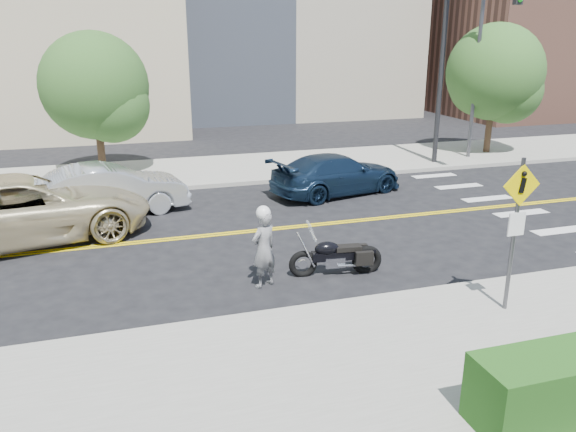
# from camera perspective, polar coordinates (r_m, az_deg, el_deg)

# --- Properties ---
(ground_plane) EXTENTS (120.00, 120.00, 0.00)m
(ground_plane) POSITION_cam_1_polar(r_m,az_deg,el_deg) (15.70, -5.88, -1.76)
(ground_plane) COLOR black
(ground_plane) RESTS_ON ground
(sidewalk_near) EXTENTS (60.00, 5.00, 0.15)m
(sidewalk_near) POSITION_cam_1_polar(r_m,az_deg,el_deg) (9.16, 3.81, -16.53)
(sidewalk_near) COLOR #9E9B91
(sidewalk_near) RESTS_ON ground_plane
(sidewalk_far) EXTENTS (60.00, 5.00, 0.15)m
(sidewalk_far) POSITION_cam_1_polar(r_m,az_deg,el_deg) (22.81, -9.61, 4.49)
(sidewalk_far) COLOR #9E9B91
(sidewalk_far) RESTS_ON ground_plane
(building_right) EXTENTS (14.00, 12.00, 12.00)m
(building_right) POSITION_cam_1_polar(r_m,az_deg,el_deg) (44.96, 23.95, 17.35)
(building_right) COLOR #8C5947
(building_right) RESTS_ON ground_plane
(lamp_post) EXTENTS (0.16, 0.16, 8.00)m
(lamp_post) POSITION_cam_1_polar(r_m,az_deg,el_deg) (25.73, 18.67, 14.50)
(lamp_post) COLOR #4C4C51
(lamp_post) RESTS_ON sidewalk_far
(traffic_light) EXTENTS (0.28, 4.50, 7.00)m
(traffic_light) POSITION_cam_1_polar(r_m,az_deg,el_deg) (23.41, 16.70, 15.72)
(traffic_light) COLOR black
(traffic_light) RESTS_ON sidewalk_far
(pedestrian_sign) EXTENTS (0.78, 0.08, 3.00)m
(pedestrian_sign) POSITION_cam_1_polar(r_m,az_deg,el_deg) (11.27, 22.18, -0.45)
(pedestrian_sign) COLOR #4C4C51
(pedestrian_sign) RESTS_ON sidewalk_near
(motorcyclist) EXTENTS (0.75, 0.65, 1.84)m
(motorcyclist) POSITION_cam_1_polar(r_m,az_deg,el_deg) (12.09, -2.47, -3.14)
(motorcyclist) COLOR silver
(motorcyclist) RESTS_ON ground
(motorcycle) EXTENTS (2.16, 0.90, 1.28)m
(motorcycle) POSITION_cam_1_polar(r_m,az_deg,el_deg) (12.84, 4.95, -3.25)
(motorcycle) COLOR black
(motorcycle) RESTS_ON ground
(suv) EXTENTS (6.92, 4.34, 1.78)m
(suv) POSITION_cam_1_polar(r_m,az_deg,el_deg) (16.35, -25.13, 0.68)
(suv) COLOR beige
(suv) RESTS_ON ground
(parked_car_silver) EXTENTS (4.93, 2.48, 1.55)m
(parked_car_silver) POSITION_cam_1_polar(r_m,az_deg,el_deg) (17.91, -17.78, 2.53)
(parked_car_silver) COLOR silver
(parked_car_silver) RESTS_ON ground
(parked_car_blue) EXTENTS (5.11, 3.05, 1.39)m
(parked_car_blue) POSITION_cam_1_polar(r_m,az_deg,el_deg) (19.48, 4.96, 4.27)
(parked_car_blue) COLOR #162942
(parked_car_blue) RESTS_ON ground
(tree_far_a) EXTENTS (4.00, 4.00, 5.46)m
(tree_far_a) POSITION_cam_1_polar(r_m,az_deg,el_deg) (22.71, -19.07, 12.38)
(tree_far_a) COLOR #382619
(tree_far_a) RESTS_ON ground
(tree_far_b) EXTENTS (4.22, 4.22, 5.83)m
(tree_far_b) POSITION_cam_1_polar(r_m,az_deg,el_deg) (27.16, 20.27, 13.55)
(tree_far_b) COLOR #382619
(tree_far_b) RESTS_ON ground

